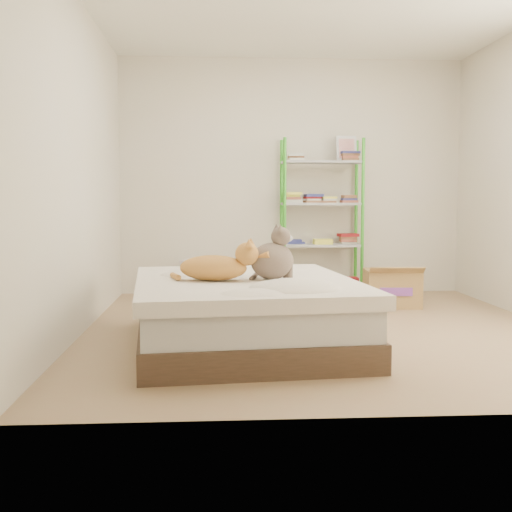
{
  "coord_description": "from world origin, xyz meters",
  "views": [
    {
      "loc": [
        -0.86,
        -5.06,
        1.04
      ],
      "look_at": [
        -0.55,
        -0.24,
        0.62
      ],
      "focal_mm": 45.0,
      "sensor_mm": 36.0,
      "label": 1
    }
  ],
  "objects": [
    {
      "name": "room",
      "position": [
        0.0,
        0.0,
        1.3
      ],
      "size": [
        3.81,
        4.21,
        2.61
      ],
      "color": "#9F7856",
      "rests_on": "ground"
    },
    {
      "name": "bed",
      "position": [
        -0.65,
        -0.54,
        0.24
      ],
      "size": [
        1.7,
        2.04,
        0.48
      ],
      "rotation": [
        0.0,
        0.0,
        0.1
      ],
      "color": "#50392B",
      "rests_on": "ground"
    },
    {
      "name": "orange_cat",
      "position": [
        -0.87,
        -0.63,
        0.6
      ],
      "size": [
        0.61,
        0.4,
        0.23
      ],
      "primitive_type": null,
      "rotation": [
        0.0,
        0.0,
        -0.19
      ],
      "color": "gold",
      "rests_on": "bed"
    },
    {
      "name": "grey_cat",
      "position": [
        -0.46,
        -0.59,
        0.67
      ],
      "size": [
        0.39,
        0.35,
        0.38
      ],
      "primitive_type": null,
      "rotation": [
        0.0,
        0.0,
        1.82
      ],
      "color": "gray",
      "rests_on": "bed"
    },
    {
      "name": "shelf_unit",
      "position": [
        0.31,
        1.88,
        0.84
      ],
      "size": [
        0.88,
        0.36,
        1.74
      ],
      "color": "green",
      "rests_on": "ground"
    },
    {
      "name": "cardboard_box",
      "position": [
        0.87,
        1.08,
        0.18
      ],
      "size": [
        0.55,
        0.53,
        0.42
      ],
      "rotation": [
        0.0,
        0.0,
        -0.08
      ],
      "color": "#A78B53",
      "rests_on": "ground"
    },
    {
      "name": "white_bin",
      "position": [
        -1.03,
        1.85,
        0.2
      ],
      "size": [
        0.42,
        0.39,
        0.4
      ],
      "rotation": [
        0.0,
        0.0,
        -0.3
      ],
      "color": "silver",
      "rests_on": "ground"
    }
  ]
}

